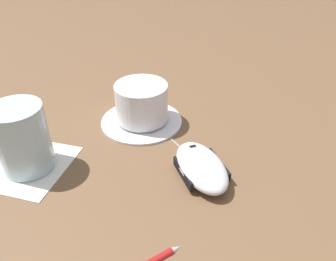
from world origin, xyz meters
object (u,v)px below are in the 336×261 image
Objects in this scene: computer_mouse at (201,167)px; drinking_glass at (22,138)px; coffee_cup at (141,102)px; saucer at (142,120)px.

computer_mouse is 1.30× the size of drinking_glass.
drinking_glass is (-0.20, 0.03, 0.01)m from coffee_cup.
coffee_cup is 1.20× the size of drinking_glass.
drinking_glass is at bearing 170.15° from saucer.
drinking_glass is at bearing 170.62° from coffee_cup.
computer_mouse is at bearing -104.07° from coffee_cup.
saucer is at bearing -9.85° from drinking_glass.
coffee_cup is at bearing 30.29° from saucer.
saucer is 1.22× the size of coffee_cup.
coffee_cup is at bearing 75.93° from computer_mouse.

